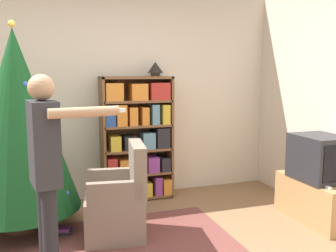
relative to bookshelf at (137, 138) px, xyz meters
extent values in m
cube|color=beige|center=(-0.50, 0.24, 0.52)|extent=(8.00, 0.10, 2.60)
cube|color=brown|center=(-0.43, 0.01, 0.00)|extent=(0.03, 0.33, 1.54)
cube|color=brown|center=(0.42, 0.01, 0.00)|extent=(0.03, 0.33, 1.54)
cube|color=brown|center=(0.00, 0.01, 0.75)|extent=(0.88, 0.33, 0.03)
cube|color=brown|center=(0.00, 0.17, 0.00)|extent=(0.88, 0.01, 1.54)
cube|color=brown|center=(0.00, 0.01, -0.75)|extent=(0.85, 0.33, 0.03)
cube|color=#284C93|center=(-0.36, -0.03, -0.61)|extent=(0.08, 0.24, 0.24)
cube|color=orange|center=(-0.23, -0.01, -0.64)|extent=(0.10, 0.28, 0.19)
cube|color=#232328|center=(-0.11, -0.02, -0.63)|extent=(0.09, 0.25, 0.20)
cube|color=#284C93|center=(0.00, -0.04, -0.64)|extent=(0.08, 0.23, 0.19)
cube|color=gold|center=(0.11, -0.01, -0.65)|extent=(0.09, 0.29, 0.17)
cube|color=#843889|center=(0.24, -0.03, -0.62)|extent=(0.09, 0.25, 0.23)
cube|color=orange|center=(0.35, -0.03, -0.63)|extent=(0.10, 0.25, 0.20)
cube|color=brown|center=(0.00, 0.01, -0.44)|extent=(0.85, 0.33, 0.03)
cube|color=#B22D28|center=(-0.34, -0.01, -0.32)|extent=(0.12, 0.28, 0.21)
cube|color=orange|center=(-0.18, -0.03, -0.34)|extent=(0.15, 0.25, 0.18)
cube|color=orange|center=(0.00, -0.01, -0.33)|extent=(0.11, 0.27, 0.20)
cube|color=#843889|center=(0.18, -0.02, -0.33)|extent=(0.14, 0.27, 0.19)
cube|color=#232328|center=(0.33, 0.00, -0.34)|extent=(0.11, 0.31, 0.17)
cube|color=brown|center=(0.00, 0.01, -0.14)|extent=(0.85, 0.33, 0.03)
cube|color=gold|center=(-0.30, -0.03, -0.04)|extent=(0.13, 0.25, 0.18)
cube|color=#232328|center=(-0.11, -0.03, -0.04)|extent=(0.15, 0.24, 0.17)
cube|color=#5B899E|center=(0.12, -0.03, -0.03)|extent=(0.16, 0.24, 0.20)
cube|color=#232328|center=(0.30, 0.00, 0.00)|extent=(0.16, 0.30, 0.25)
cube|color=brown|center=(0.00, 0.01, 0.16)|extent=(0.85, 0.33, 0.03)
cube|color=#284C93|center=(-0.35, -0.02, 0.30)|extent=(0.12, 0.26, 0.25)
cube|color=orange|center=(-0.22, -0.02, 0.30)|extent=(0.12, 0.26, 0.26)
cube|color=orange|center=(-0.07, 0.00, 0.29)|extent=(0.10, 0.30, 0.22)
cube|color=orange|center=(0.07, 0.00, 0.29)|extent=(0.09, 0.31, 0.22)
cube|color=#5B899E|center=(0.20, -0.02, 0.30)|extent=(0.09, 0.27, 0.25)
cube|color=gold|center=(0.34, -0.01, 0.30)|extent=(0.09, 0.28, 0.24)
cube|color=brown|center=(0.00, 0.01, 0.46)|extent=(0.85, 0.33, 0.03)
cube|color=orange|center=(-0.30, 0.00, 0.59)|extent=(0.21, 0.30, 0.21)
cube|color=orange|center=(0.01, -0.03, 0.58)|extent=(0.20, 0.24, 0.20)
cube|color=#B22D28|center=(0.27, -0.03, 0.58)|extent=(0.24, 0.24, 0.21)
cube|color=tan|center=(1.65, -1.33, -0.55)|extent=(0.43, 0.91, 0.46)
cube|color=#28282D|center=(1.65, -1.33, -0.08)|extent=(0.45, 0.55, 0.48)
cube|color=white|center=(1.52, -1.60, -0.31)|extent=(0.04, 0.12, 0.02)
cylinder|color=#4C3323|center=(-1.35, -0.55, -0.73)|extent=(0.36, 0.36, 0.10)
cylinder|color=brown|center=(-1.35, -0.55, -0.62)|extent=(0.08, 0.08, 0.12)
cone|color=#14471E|center=(-1.35, -0.55, 0.34)|extent=(1.18, 1.18, 1.80)
sphere|color=#335BB2|center=(-0.93, -0.82, -0.36)|extent=(0.07, 0.07, 0.07)
sphere|color=silver|center=(-1.03, -0.17, -0.35)|extent=(0.06, 0.06, 0.06)
sphere|color=red|center=(-1.28, -0.38, 0.66)|extent=(0.07, 0.07, 0.07)
sphere|color=#335BB2|center=(-1.26, -0.68, 0.71)|extent=(0.06, 0.06, 0.06)
sphere|color=gold|center=(-1.34, -0.32, 0.51)|extent=(0.06, 0.06, 0.06)
sphere|color=gold|center=(-1.15, -0.55, 0.60)|extent=(0.05, 0.05, 0.05)
sphere|color=#E5CC4C|center=(-1.35, -0.55, 1.28)|extent=(0.07, 0.07, 0.07)
cube|color=#7A6B5B|center=(-0.49, -1.03, -0.57)|extent=(0.63, 0.63, 0.42)
cube|color=#7A6B5B|center=(-0.27, -1.06, -0.11)|extent=(0.20, 0.57, 0.50)
cube|color=#7A6B5B|center=(-0.46, -0.79, -0.26)|extent=(0.51, 0.15, 0.20)
cube|color=#7A6B5B|center=(-0.53, -1.26, -0.26)|extent=(0.51, 0.15, 0.20)
cylinder|color=#232328|center=(-1.13, -1.67, -0.38)|extent=(0.11, 0.11, 0.80)
cylinder|color=#232328|center=(-1.10, -1.85, -0.38)|extent=(0.11, 0.11, 0.80)
cube|color=#2D2D33|center=(-1.11, -1.76, 0.32)|extent=(0.23, 0.34, 0.60)
cylinder|color=tan|center=(-1.14, -1.57, 0.29)|extent=(0.07, 0.07, 0.48)
cylinder|color=tan|center=(-0.84, -1.92, 0.55)|extent=(0.49, 0.14, 0.07)
cube|color=white|center=(-0.61, -1.89, 0.55)|extent=(0.11, 0.05, 0.03)
sphere|color=tan|center=(-1.11, -1.76, 0.71)|extent=(0.18, 0.18, 0.18)
cylinder|color=#473828|center=(0.24, 0.01, 0.79)|extent=(0.12, 0.12, 0.04)
cone|color=black|center=(0.24, 0.01, 0.88)|extent=(0.20, 0.20, 0.14)
cube|color=#232328|center=(-0.99, -0.81, -0.76)|extent=(0.22, 0.14, 0.03)
cube|color=#843889|center=(-0.99, -0.80, -0.73)|extent=(0.20, 0.15, 0.03)
camera|label=1|loc=(-1.11, -4.49, 0.82)|focal=40.00mm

